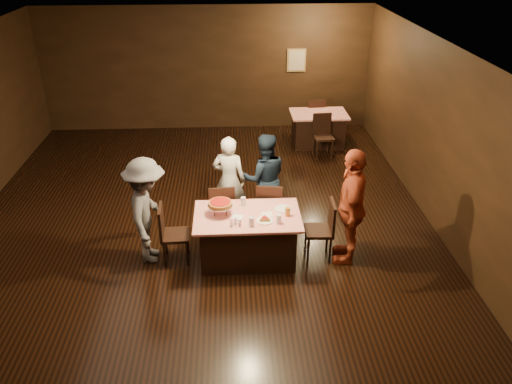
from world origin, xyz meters
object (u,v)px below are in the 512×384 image
pizza_stand (220,204)px  diner_red_shirt (351,207)px  chair_far_left (222,208)px  glass_front_right (279,219)px  glass_amber (288,212)px  diner_white_jacket (229,180)px  plate_empty (283,209)px  chair_end_left (175,234)px  chair_far_right (270,207)px  chair_back_near (323,136)px  diner_grey_knit (147,211)px  chair_end_right (319,230)px  chair_back_far (314,117)px  diner_navy_hoodie (264,178)px  glass_front_left (252,222)px  back_table (318,129)px  glass_back (243,201)px  main_table (247,237)px

pizza_stand → diner_red_shirt: bearing=-4.4°
chair_far_left → glass_front_right: chair_far_left is taller
glass_amber → diner_white_jacket: bearing=125.4°
plate_empty → chair_end_left: bearing=-174.8°
chair_end_left → glass_amber: (1.70, -0.05, 0.37)m
diner_white_jacket → glass_front_right: diner_white_jacket is taller
pizza_stand → glass_front_right: 0.91m
chair_far_right → chair_back_near: same height
chair_back_near → diner_grey_knit: size_ratio=0.56×
chair_far_left → glass_amber: 1.33m
chair_end_left → plate_empty: 1.68m
chair_end_right → chair_back_far: 5.16m
chair_end_left → diner_navy_hoodie: bearing=-53.4°
glass_amber → pizza_stand: bearing=174.3°
chair_far_right → glass_amber: size_ratio=6.79×
chair_end_left → diner_red_shirt: diner_red_shirt is taller
chair_far_left → chair_end_right: 1.68m
chair_far_right → glass_front_left: 1.17m
chair_back_far → glass_front_right: bearing=70.5°
chair_end_left → glass_amber: size_ratio=6.79×
diner_white_jacket → plate_empty: size_ratio=6.28×
back_table → glass_back: size_ratio=9.29×
main_table → back_table: (1.84, 4.51, 0.00)m
diner_red_shirt → glass_front_left: 1.51m
chair_back_far → diner_red_shirt: diner_red_shirt is taller
pizza_stand → chair_far_right: bearing=41.2°
chair_far_left → diner_red_shirt: (1.94, -0.85, 0.45)m
chair_far_right → glass_back: 0.73m
back_table → chair_end_left: bearing=-123.1°
chair_far_right → diner_grey_knit: 2.04m
chair_end_left → main_table: bearing=-92.1°
pizza_stand → glass_front_left: bearing=-37.9°
chair_back_far → diner_grey_knit: 6.05m
glass_front_left → glass_back: bearing=99.5°
glass_back → diner_navy_hoodie: bearing=65.5°
back_table → diner_navy_hoodie: (-1.50, -3.35, 0.42)m
diner_navy_hoodie → diner_grey_knit: (-1.83, -1.08, 0.04)m
back_table → glass_front_right: glass_front_right is taller
chair_far_right → chair_end_left: bearing=34.1°
back_table → chair_back_near: chair_back_near is taller
main_table → diner_navy_hoodie: size_ratio=1.00×
glass_amber → glass_front_right: bearing=-126.9°
chair_end_right → chair_back_near: bearing=171.2°
main_table → glass_front_right: 0.69m
main_table → glass_back: size_ratio=11.43×
chair_back_near → glass_amber: 4.07m
chair_far_left → pizza_stand: 0.85m
back_table → chair_back_far: 0.61m
chair_back_near → glass_amber: bearing=-113.0°
chair_end_right → glass_amber: chair_end_right is taller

